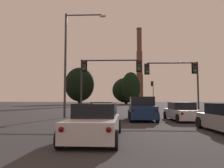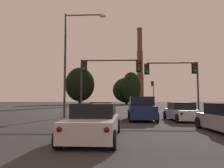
{
  "view_description": "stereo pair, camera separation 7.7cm",
  "coord_description": "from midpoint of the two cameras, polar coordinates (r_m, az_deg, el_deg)",
  "views": [
    {
      "loc": [
        -1.85,
        -1.76,
        1.55
      ],
      "look_at": [
        -2.99,
        26.07,
        3.69
      ],
      "focal_mm": 35.0,
      "sensor_mm": 36.0,
      "label": 1
    },
    {
      "loc": [
        -1.77,
        -1.76,
        1.55
      ],
      "look_at": [
        -2.99,
        26.07,
        3.69
      ],
      "focal_mm": 35.0,
      "sensor_mm": 36.0,
      "label": 2
    }
  ],
  "objects": [
    {
      "name": "treeline_far_left",
      "position": [
        89.49,
        4.94,
        -0.86
      ],
      "size": [
        7.76,
        6.98,
        13.28
      ],
      "color": "black",
      "rests_on": "ground_plane"
    },
    {
      "name": "treeline_right_mid",
      "position": [
        91.08,
        -8.51,
        -0.13
      ],
      "size": [
        12.08,
        10.87,
        15.27
      ],
      "color": "black",
      "rests_on": "ground_plane"
    },
    {
      "name": "traffic_light_far_right",
      "position": [
        57.39,
        10.55,
        -1.54
      ],
      "size": [
        0.78,
        0.5,
        6.63
      ],
      "color": "#2D2D30",
      "rests_on": "ground_plane"
    },
    {
      "name": "treeline_center_right",
      "position": [
        98.01,
        3.68,
        -1.61
      ],
      "size": [
        12.35,
        11.11,
        11.9
      ],
      "color": "black",
      "rests_on": "ground_plane"
    },
    {
      "name": "traffic_light_overhead_left",
      "position": [
        23.32,
        -2.78,
        3.14
      ],
      "size": [
        6.64,
        0.5,
        5.96
      ],
      "color": "#2D2D30",
      "rests_on": "ground_plane"
    },
    {
      "name": "suv_center_lane_front",
      "position": [
        17.74,
        7.63,
        -6.45
      ],
      "size": [
        2.14,
        4.92,
        1.86
      ],
      "rotation": [
        0.0,
        0.0,
        -0.01
      ],
      "color": "navy",
      "rests_on": "ground_plane"
    },
    {
      "name": "smokestack",
      "position": [
        139.24,
        7.2,
        2.79
      ],
      "size": [
        6.86,
        6.86,
        48.09
      ],
      "color": "#523427",
      "rests_on": "ground_plane"
    },
    {
      "name": "sedan_right_lane_front",
      "position": [
        17.99,
        17.71,
        -6.98
      ],
      "size": [
        2.11,
        4.75,
        1.43
      ],
      "rotation": [
        0.0,
        0.0,
        0.03
      ],
      "color": "silver",
      "rests_on": "ground_plane"
    },
    {
      "name": "traffic_light_overhead_right",
      "position": [
        25.07,
        17.14,
        2.49
      ],
      "size": [
        5.98,
        0.5,
        5.81
      ],
      "color": "#2D2D30",
      "rests_on": "ground_plane"
    },
    {
      "name": "hatchback_left_lane_front",
      "position": [
        17.73,
        -2.65,
        -7.24
      ],
      "size": [
        2.03,
        4.16,
        1.44
      ],
      "rotation": [
        0.0,
        0.0,
        -0.03
      ],
      "color": "#232328",
      "rests_on": "ground_plane"
    },
    {
      "name": "street_lamp",
      "position": [
        20.71,
        -10.59,
        7.9
      ],
      "size": [
        3.89,
        0.36,
        9.7
      ],
      "color": "#38383A",
      "rests_on": "ground_plane"
    },
    {
      "name": "sedan_left_lane_second",
      "position": [
        9.07,
        -4.54,
        -9.94
      ],
      "size": [
        2.08,
        4.74,
        1.43
      ],
      "rotation": [
        0.0,
        0.0,
        -0.02
      ],
      "color": "silver",
      "rests_on": "ground_plane"
    }
  ]
}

